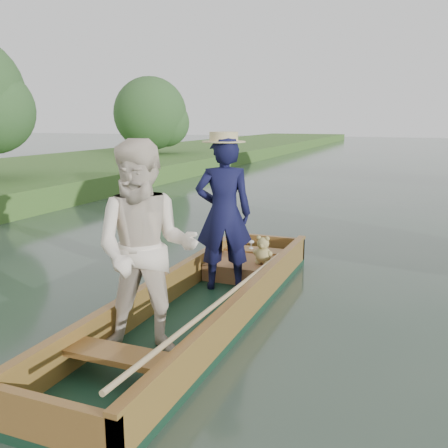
% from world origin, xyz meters
% --- Properties ---
extents(ground, '(120.00, 120.00, 0.00)m').
position_xyz_m(ground, '(0.00, 0.00, 0.00)').
color(ground, '#283D30').
rests_on(ground, ground).
extents(trees_far, '(22.75, 17.49, 4.39)m').
position_xyz_m(trees_far, '(0.57, 8.68, 2.54)').
color(trees_far, '#47331E').
rests_on(trees_far, ground).
extents(punt, '(1.18, 5.00, 2.00)m').
position_xyz_m(punt, '(-0.04, -0.22, 0.74)').
color(punt, '#133321').
rests_on(punt, ground).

